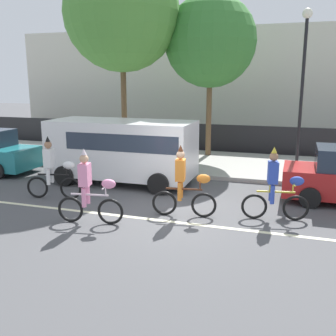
# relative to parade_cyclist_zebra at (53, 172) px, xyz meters

# --- Properties ---
(ground_plane) EXTENTS (80.00, 80.00, 0.00)m
(ground_plane) POSITION_rel_parade_cyclist_zebra_xyz_m (3.84, -0.32, -0.84)
(ground_plane) COLOR #4C4C4F
(road_centre_line) EXTENTS (36.00, 0.14, 0.01)m
(road_centre_line) POSITION_rel_parade_cyclist_zebra_xyz_m (3.84, -0.82, -0.84)
(road_centre_line) COLOR beige
(road_centre_line) RESTS_ON ground
(sidewalk_curb) EXTENTS (60.00, 5.00, 0.15)m
(sidewalk_curb) POSITION_rel_parade_cyclist_zebra_xyz_m (3.84, 6.18, -0.77)
(sidewalk_curb) COLOR #9E9B93
(sidewalk_curb) RESTS_ON ground
(fence_line) EXTENTS (40.00, 0.08, 1.40)m
(fence_line) POSITION_rel_parade_cyclist_zebra_xyz_m (3.84, 9.08, -0.14)
(fence_line) COLOR black
(fence_line) RESTS_ON ground
(building_backdrop) EXTENTS (28.00, 8.00, 6.55)m
(building_backdrop) POSITION_rel_parade_cyclist_zebra_xyz_m (2.96, 17.68, 2.43)
(building_backdrop) COLOR beige
(building_backdrop) RESTS_ON ground
(parade_cyclist_zebra) EXTENTS (1.70, 0.54, 1.92)m
(parade_cyclist_zebra) POSITION_rel_parade_cyclist_zebra_xyz_m (0.00, 0.00, 0.00)
(parade_cyclist_zebra) COLOR black
(parade_cyclist_zebra) RESTS_ON ground
(parade_cyclist_pink) EXTENTS (1.71, 0.52, 1.92)m
(parade_cyclist_pink) POSITION_rel_parade_cyclist_zebra_xyz_m (2.09, -1.54, 0.00)
(parade_cyclist_pink) COLOR black
(parade_cyclist_pink) RESTS_ON ground
(parade_cyclist_orange) EXTENTS (1.71, 0.52, 1.92)m
(parade_cyclist_orange) POSITION_rel_parade_cyclist_zebra_xyz_m (4.19, -0.31, 0.00)
(parade_cyclist_orange) COLOR black
(parade_cyclist_orange) RESTS_ON ground
(parade_cyclist_cobalt) EXTENTS (1.70, 0.54, 1.92)m
(parade_cyclist_cobalt) POSITION_rel_parade_cyclist_zebra_xyz_m (6.50, 0.17, 0.00)
(parade_cyclist_cobalt) COLOR black
(parade_cyclist_cobalt) RESTS_ON ground
(parked_van_white) EXTENTS (5.00, 2.22, 2.18)m
(parked_van_white) POSITION_rel_parade_cyclist_zebra_xyz_m (1.25, 2.38, 0.44)
(parked_van_white) COLOR white
(parked_van_white) RESTS_ON ground
(street_lamp_post) EXTENTS (0.36, 0.36, 5.86)m
(street_lamp_post) POSITION_rel_parade_cyclist_zebra_xyz_m (6.98, 5.65, 3.15)
(street_lamp_post) COLOR black
(street_lamp_post) RESTS_ON sidewalk_curb
(street_tree_near_lamp) EXTENTS (3.98, 3.98, 7.01)m
(street_tree_near_lamp) POSITION_rel_parade_cyclist_zebra_xyz_m (3.09, 7.62, 4.31)
(street_tree_near_lamp) COLOR brown
(street_tree_near_lamp) RESTS_ON sidewalk_curb
(street_tree_far_corner) EXTENTS (4.85, 4.85, 8.53)m
(street_tree_far_corner) POSITION_rel_parade_cyclist_zebra_xyz_m (-0.36, 6.03, 5.41)
(street_tree_far_corner) COLOR brown
(street_tree_far_corner) RESTS_ON sidewalk_curb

